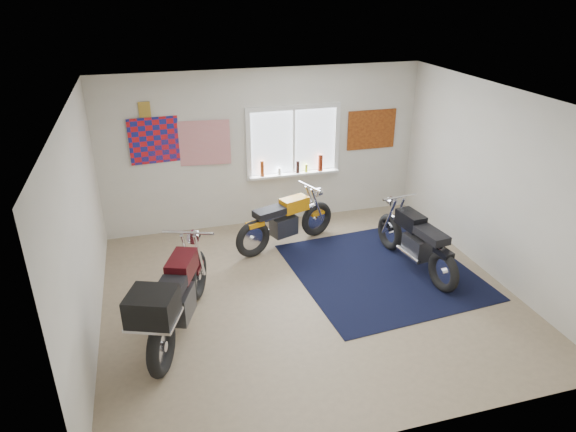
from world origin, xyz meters
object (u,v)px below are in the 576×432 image
object	(u,v)px
navy_rug	(382,271)
yellow_triumph	(286,222)
black_chrome_bike	(416,242)
maroon_tourer	(175,299)

from	to	relation	value
navy_rug	yellow_triumph	xyz separation A→B (m)	(-1.17, 1.20, 0.41)
navy_rug	yellow_triumph	size ratio (longest dim) A/B	1.44
navy_rug	yellow_triumph	distance (m)	1.72
black_chrome_bike	maroon_tourer	world-z (taller)	maroon_tourer
navy_rug	black_chrome_bike	xyz separation A→B (m)	(0.50, -0.04, 0.43)
yellow_triumph	black_chrome_bike	xyz separation A→B (m)	(1.66, -1.24, 0.02)
yellow_triumph	navy_rug	bearing A→B (deg)	-65.72
navy_rug	maroon_tourer	bearing A→B (deg)	-165.58
yellow_triumph	black_chrome_bike	distance (m)	2.07
navy_rug	black_chrome_bike	distance (m)	0.66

